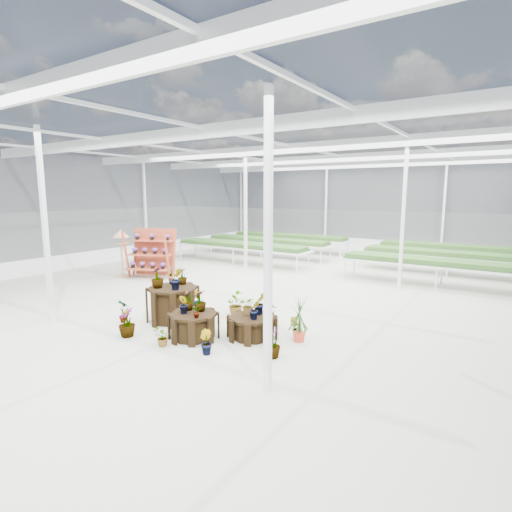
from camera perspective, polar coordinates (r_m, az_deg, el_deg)
The scene contains 10 objects.
ground_plane at distance 11.20m, azimuth -0.61°, elevation -6.65°, with size 24.00×24.00×0.00m, color gray.
greenhouse_shell at distance 10.81m, azimuth -0.63°, elevation 4.91°, with size 18.00×24.00×4.50m, color white, non-canonical shape.
steel_frame at distance 10.81m, azimuth -0.63°, elevation 4.91°, with size 18.00×24.00×4.50m, color silver, non-canonical shape.
nursery_benches at distance 17.42m, azimuth 12.79°, elevation 0.18°, with size 16.00×7.00×0.84m, color silver, non-canonical shape.
plinth_tall at distance 9.74m, azimuth -11.76°, elevation -6.72°, with size 1.21×1.21×0.82m, color black.
plinth_mid at distance 8.57m, azimuth -8.87°, elevation -9.80°, with size 1.03×1.03×0.54m, color black.
plinth_low at distance 8.52m, azimuth -0.56°, elevation -10.10°, with size 1.03×1.03×0.46m, color black.
shelf_rack at distance 14.90m, azimuth -14.84°, elevation 0.39°, with size 1.64×0.87×1.74m, color #983C24, non-canonical shape.
bird_table at distance 15.13m, azimuth -18.63°, elevation 0.32°, with size 0.41×0.41×1.72m, color tan, non-canonical shape.
nursery_plants at distance 9.09m, azimuth -6.20°, elevation -7.14°, with size 4.37×3.01×1.35m.
Camera 1 is at (6.05, -8.93, 3.02)m, focal length 28.00 mm.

